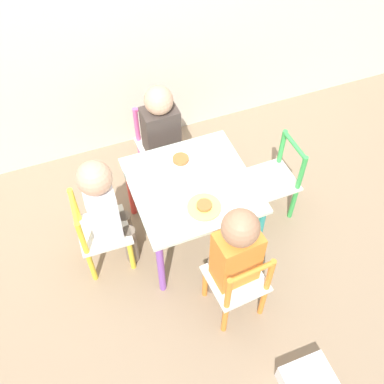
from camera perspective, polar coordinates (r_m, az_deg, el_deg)
The scene contains 11 objects.
ground_plane at distance 2.63m, azimuth 0.00°, elevation -5.24°, with size 6.00×6.00×0.00m, color #8C755B.
kids_table at distance 2.32m, azimuth 0.00°, elevation 0.08°, with size 0.61×0.61×0.45m.
chair_orange at distance 2.19m, azimuth 5.83°, elevation -11.54°, with size 0.28×0.28×0.51m.
chair_pink at distance 2.74m, azimuth -4.12°, elevation 5.86°, with size 0.27×0.27×0.51m.
chair_yellow at distance 2.38m, azimuth -11.67°, elevation -5.09°, with size 0.27×0.27×0.51m.
chair_green at distance 2.59m, azimuth 10.45°, elevation 1.45°, with size 0.26×0.26×0.51m.
child_front at distance 2.04m, azimuth 5.45°, elevation -7.63°, with size 0.21×0.22×0.74m.
child_back at distance 2.57m, azimuth -3.86°, elevation 7.76°, with size 0.20×0.22×0.71m.
child_left at distance 2.22m, azimuth -10.98°, elevation -1.81°, with size 0.22×0.21×0.75m.
plate_front at distance 2.17m, azimuth 1.56°, elevation -1.86°, with size 0.17×0.17×0.03m.
plate_back at distance 2.36m, azimuth -1.44°, elevation 4.03°, with size 0.19×0.19×0.03m.
Camera 1 is at (-0.53, -1.36, 2.18)m, focal length 42.00 mm.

